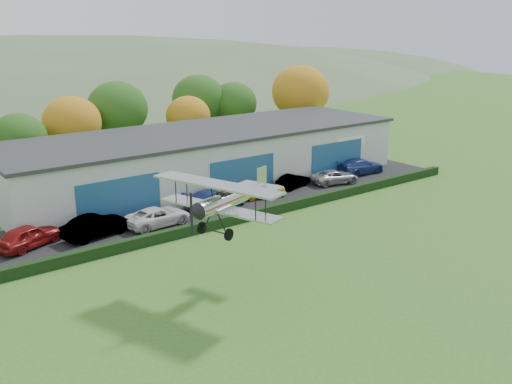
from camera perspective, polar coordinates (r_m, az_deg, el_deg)
ground at (r=34.21m, az=13.88°, el=-10.41°), size 300.00×300.00×0.00m
apron at (r=50.51m, az=-2.51°, el=-1.03°), size 48.00×9.00×0.05m
hedge at (r=46.71m, az=0.84°, el=-2.00°), size 46.00×0.60×0.80m
hangar at (r=56.52m, az=-4.91°, el=3.59°), size 40.60×12.60×5.30m
tree_belt at (r=65.14m, az=-14.13°, el=7.51°), size 75.70×13.22×10.12m
car_0 at (r=43.22m, az=-21.84°, el=-4.11°), size 5.22×3.68×1.65m
car_1 at (r=43.67m, az=-15.70°, el=-3.29°), size 5.34×2.68×1.68m
car_2 at (r=45.08m, az=-9.82°, el=-2.43°), size 5.44×2.86×1.46m
car_3 at (r=48.87m, az=-4.15°, el=-0.64°), size 5.55×2.34×1.60m
car_4 at (r=51.63m, az=0.49°, el=0.31°), size 4.88×2.92×1.56m
car_5 at (r=54.82m, az=3.74°, el=1.11°), size 4.24×2.34×1.32m
car_6 at (r=56.74m, az=7.91°, el=1.53°), size 5.20×3.22×1.34m
car_7 at (r=60.84m, az=10.41°, el=2.56°), size 5.64×2.47×1.61m
biplane at (r=32.32m, az=-2.80°, el=-0.56°), size 7.23×8.16×3.07m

